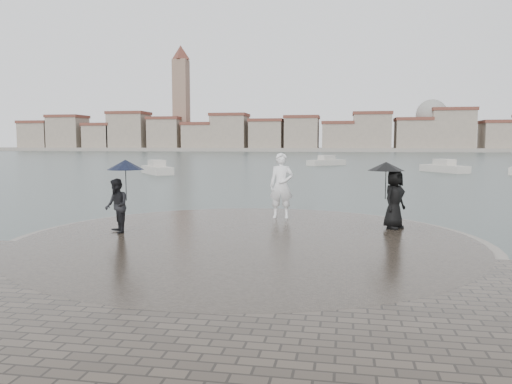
# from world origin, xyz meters

# --- Properties ---
(ground) EXTENTS (400.00, 400.00, 0.00)m
(ground) POSITION_xyz_m (0.00, 0.00, 0.00)
(ground) COLOR #2B3835
(ground) RESTS_ON ground
(kerb_ring) EXTENTS (12.50, 12.50, 0.32)m
(kerb_ring) POSITION_xyz_m (0.00, 3.50, 0.16)
(kerb_ring) COLOR gray
(kerb_ring) RESTS_ON ground
(quay_tip) EXTENTS (11.90, 11.90, 0.36)m
(quay_tip) POSITION_xyz_m (0.00, 3.50, 0.18)
(quay_tip) COLOR #2D261E
(quay_tip) RESTS_ON ground
(statue) EXTENTS (0.81, 0.54, 2.17)m
(statue) POSITION_xyz_m (0.45, 7.12, 1.45)
(statue) COLOR white
(statue) RESTS_ON quay_tip
(visitor_left) EXTENTS (1.22, 1.08, 2.04)m
(visitor_left) POSITION_xyz_m (-3.64, 3.58, 1.48)
(visitor_left) COLOR black
(visitor_left) RESTS_ON quay_tip
(visitor_right) EXTENTS (1.27, 1.16, 1.95)m
(visitor_right) POSITION_xyz_m (3.89, 5.68, 1.50)
(visitor_right) COLOR black
(visitor_right) RESTS_ON quay_tip
(far_skyline) EXTENTS (260.00, 20.00, 37.00)m
(far_skyline) POSITION_xyz_m (-6.29, 160.71, 5.61)
(far_skyline) COLOR gray
(far_skyline) RESTS_ON ground
(boats) EXTENTS (37.56, 26.03, 1.50)m
(boats) POSITION_xyz_m (4.08, 43.12, 0.38)
(boats) COLOR beige
(boats) RESTS_ON ground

